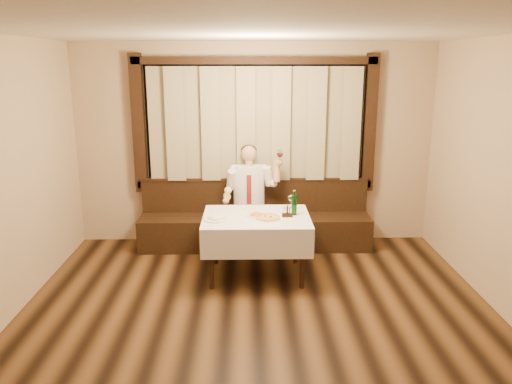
{
  "coord_description": "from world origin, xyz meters",
  "views": [
    {
      "loc": [
        -0.11,
        -3.96,
        2.54
      ],
      "look_at": [
        0.0,
        1.9,
        1.0
      ],
      "focal_mm": 35.0,
      "sensor_mm": 36.0,
      "label": 1
    }
  ],
  "objects_px": {
    "green_bottle": "(294,204)",
    "cruet_caddy": "(287,213)",
    "dining_table": "(256,224)",
    "pasta_cream": "(216,217)",
    "banquette": "(255,224)",
    "pizza": "(268,217)",
    "seated_man": "(250,190)",
    "pasta_red": "(256,213)"
  },
  "relations": [
    {
      "from": "green_bottle",
      "to": "cruet_caddy",
      "type": "relative_size",
      "value": 2.28
    },
    {
      "from": "pizza",
      "to": "cruet_caddy",
      "type": "relative_size",
      "value": 2.3
    },
    {
      "from": "banquette",
      "to": "seated_man",
      "type": "height_order",
      "value": "seated_man"
    },
    {
      "from": "pasta_red",
      "to": "cruet_caddy",
      "type": "bearing_deg",
      "value": -5.43
    },
    {
      "from": "pizza",
      "to": "green_bottle",
      "type": "height_order",
      "value": "green_bottle"
    },
    {
      "from": "seated_man",
      "to": "pasta_cream",
      "type": "bearing_deg",
      "value": -110.53
    },
    {
      "from": "dining_table",
      "to": "pasta_cream",
      "type": "relative_size",
      "value": 4.64
    },
    {
      "from": "pizza",
      "to": "cruet_caddy",
      "type": "bearing_deg",
      "value": 14.87
    },
    {
      "from": "cruet_caddy",
      "to": "seated_man",
      "type": "distance_m",
      "value": 1.06
    },
    {
      "from": "pizza",
      "to": "green_bottle",
      "type": "relative_size",
      "value": 1.01
    },
    {
      "from": "dining_table",
      "to": "seated_man",
      "type": "relative_size",
      "value": 0.88
    },
    {
      "from": "pizza",
      "to": "dining_table",
      "type": "bearing_deg",
      "value": 144.53
    },
    {
      "from": "dining_table",
      "to": "pasta_cream",
      "type": "xyz_separation_m",
      "value": [
        -0.48,
        -0.14,
        0.14
      ]
    },
    {
      "from": "cruet_caddy",
      "to": "pasta_red",
      "type": "bearing_deg",
      "value": 173.23
    },
    {
      "from": "pizza",
      "to": "cruet_caddy",
      "type": "xyz_separation_m",
      "value": [
        0.23,
        0.06,
        0.03
      ]
    },
    {
      "from": "pasta_red",
      "to": "cruet_caddy",
      "type": "xyz_separation_m",
      "value": [
        0.37,
        -0.04,
        0.02
      ]
    },
    {
      "from": "pasta_cream",
      "to": "green_bottle",
      "type": "relative_size",
      "value": 0.9
    },
    {
      "from": "pizza",
      "to": "cruet_caddy",
      "type": "height_order",
      "value": "cruet_caddy"
    },
    {
      "from": "green_bottle",
      "to": "pasta_red",
      "type": "bearing_deg",
      "value": -174.47
    },
    {
      "from": "pizza",
      "to": "pasta_cream",
      "type": "relative_size",
      "value": 1.12
    },
    {
      "from": "pasta_red",
      "to": "green_bottle",
      "type": "xyz_separation_m",
      "value": [
        0.46,
        0.04,
        0.1
      ]
    },
    {
      "from": "banquette",
      "to": "cruet_caddy",
      "type": "distance_m",
      "value": 1.22
    },
    {
      "from": "banquette",
      "to": "green_bottle",
      "type": "height_order",
      "value": "green_bottle"
    },
    {
      "from": "banquette",
      "to": "pizza",
      "type": "bearing_deg",
      "value": -83.27
    },
    {
      "from": "pasta_cream",
      "to": "seated_man",
      "type": "distance_m",
      "value": 1.14
    },
    {
      "from": "dining_table",
      "to": "green_bottle",
      "type": "relative_size",
      "value": 4.18
    },
    {
      "from": "pasta_red",
      "to": "pasta_cream",
      "type": "bearing_deg",
      "value": -163.43
    },
    {
      "from": "pizza",
      "to": "pasta_red",
      "type": "bearing_deg",
      "value": 144.16
    },
    {
      "from": "banquette",
      "to": "green_bottle",
      "type": "bearing_deg",
      "value": -65.09
    },
    {
      "from": "pizza",
      "to": "pasta_red",
      "type": "relative_size",
      "value": 1.34
    },
    {
      "from": "pasta_red",
      "to": "pasta_cream",
      "type": "relative_size",
      "value": 0.84
    },
    {
      "from": "pasta_cream",
      "to": "seated_man",
      "type": "relative_size",
      "value": 0.19
    },
    {
      "from": "pasta_red",
      "to": "pasta_cream",
      "type": "xyz_separation_m",
      "value": [
        -0.47,
        -0.14,
        0.01
      ]
    },
    {
      "from": "pasta_cream",
      "to": "seated_man",
      "type": "height_order",
      "value": "seated_man"
    },
    {
      "from": "banquette",
      "to": "pasta_cream",
      "type": "height_order",
      "value": "banquette"
    },
    {
      "from": "pasta_red",
      "to": "dining_table",
      "type": "bearing_deg",
      "value": -49.87
    },
    {
      "from": "dining_table",
      "to": "green_bottle",
      "type": "height_order",
      "value": "green_bottle"
    },
    {
      "from": "pasta_red",
      "to": "green_bottle",
      "type": "height_order",
      "value": "green_bottle"
    },
    {
      "from": "banquette",
      "to": "pasta_red",
      "type": "relative_size",
      "value": 13.97
    },
    {
      "from": "pizza",
      "to": "green_bottle",
      "type": "distance_m",
      "value": 0.37
    },
    {
      "from": "seated_man",
      "to": "banquette",
      "type": "bearing_deg",
      "value": 50.26
    },
    {
      "from": "cruet_caddy",
      "to": "pasta_cream",
      "type": "bearing_deg",
      "value": -174.19
    }
  ]
}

